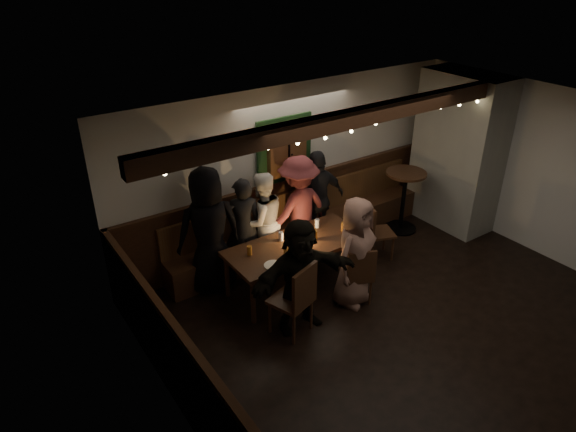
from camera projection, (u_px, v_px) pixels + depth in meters
room at (391, 188)px, 7.78m from camera, size 6.02×5.01×2.62m
dining_table at (296, 247)px, 7.08m from camera, size 1.98×0.85×0.86m
chair_near_left at (297, 296)px, 6.22m from camera, size 0.58×0.58×1.01m
chair_near_right at (359, 273)px, 6.81m from camera, size 0.51×0.51×0.86m
chair_end at (375, 228)px, 7.84m from camera, size 0.53×0.53×0.90m
high_top at (404, 194)px, 8.55m from camera, size 0.66×0.66×1.06m
person_a at (209, 231)px, 6.96m from camera, size 0.98×0.73×1.82m
person_b at (243, 227)px, 7.35m from camera, size 0.65×0.55×1.52m
person_c at (262, 221)px, 7.53m from camera, size 0.74×0.58×1.51m
person_d at (298, 209)px, 7.69m from camera, size 1.14×0.74×1.67m
person_e at (317, 199)px, 8.04m from camera, size 0.98×0.47×1.61m
person_f at (300, 276)px, 6.27m from camera, size 1.45×0.58×1.53m
person_g at (355, 252)px, 6.72m from camera, size 0.88×0.71×1.55m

